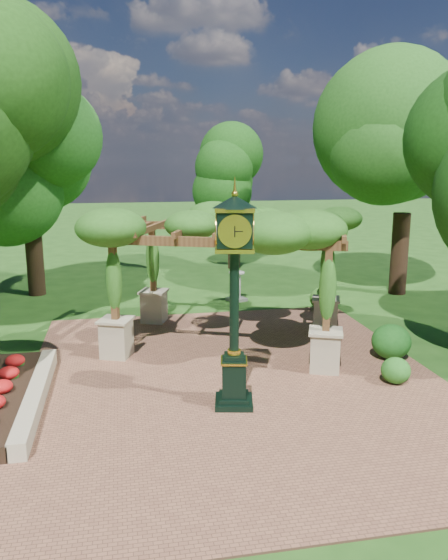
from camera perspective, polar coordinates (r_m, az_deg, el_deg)
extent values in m
plane|color=#1E4714|center=(12.72, 2.17, -12.14)|extent=(120.00, 120.00, 0.00)
cube|color=brown|center=(13.60, 1.21, -10.35)|extent=(10.00, 12.00, 0.04)
cube|color=#C6B793|center=(12.96, -19.02, -11.39)|extent=(0.35, 5.00, 0.40)
cube|color=black|center=(12.26, 1.04, -12.60)|extent=(0.96, 0.96, 0.12)
cube|color=black|center=(12.04, 1.05, -10.23)|extent=(0.60, 0.60, 0.92)
cube|color=gold|center=(11.88, 1.06, -8.42)|extent=(0.67, 0.67, 0.04)
cylinder|color=black|center=(11.48, 1.08, -2.24)|extent=(0.24, 0.24, 2.34)
cube|color=black|center=(11.19, 1.11, 5.33)|extent=(0.84, 0.84, 0.71)
cylinder|color=#EDE2C9|center=(10.83, 1.13, 5.10)|extent=(0.60, 0.15, 0.61)
cone|color=black|center=(11.14, 1.13, 8.19)|extent=(1.08, 1.08, 0.25)
sphere|color=gold|center=(11.13, 1.13, 8.97)|extent=(0.14, 0.14, 0.14)
cube|color=tan|center=(15.19, -11.17, -6.02)|extent=(0.94, 0.94, 1.01)
cube|color=brown|center=(14.77, -11.43, -0.15)|extent=(0.23, 0.23, 2.07)
cube|color=tan|center=(14.18, 10.51, -7.33)|extent=(0.94, 0.94, 1.01)
cube|color=brown|center=(13.74, 10.77, -1.07)|extent=(0.23, 0.23, 2.07)
cube|color=tan|center=(18.21, -7.32, -2.79)|extent=(0.94, 0.94, 1.01)
cube|color=brown|center=(17.86, -7.46, 2.14)|extent=(0.23, 0.23, 2.07)
cube|color=tan|center=(17.38, 10.55, -3.64)|extent=(0.94, 0.94, 1.01)
cube|color=brown|center=(17.01, 10.76, 1.52)|extent=(0.23, 0.23, 2.07)
cube|color=brown|center=(13.78, -0.75, 3.95)|extent=(6.09, 2.50, 0.25)
cube|color=brown|center=(17.05, 1.45, 5.57)|extent=(6.09, 2.50, 0.25)
ellipsoid|color=#265618|center=(15.37, 0.46, 5.96)|extent=(7.50, 6.10, 1.12)
cube|color=#98978F|center=(21.00, 1.33, -2.02)|extent=(0.82, 0.82, 0.11)
cylinder|color=#98978F|center=(20.88, 1.33, -0.66)|extent=(0.42, 0.42, 1.02)
cylinder|color=#98978F|center=(20.76, 1.34, 0.78)|extent=(0.78, 0.78, 0.06)
ellipsoid|color=#23611B|center=(13.88, 17.51, -8.99)|extent=(0.83, 0.83, 0.63)
ellipsoid|color=#1A5618|center=(15.44, 17.07, -6.17)|extent=(1.26, 1.26, 0.94)
ellipsoid|color=#336B1F|center=(19.84, 10.22, -1.92)|extent=(0.92, 0.92, 0.81)
cylinder|color=black|center=(22.93, -19.15, 2.13)|extent=(0.67, 0.67, 2.93)
ellipsoid|color=#205919|center=(22.61, -19.84, 11.60)|extent=(4.13, 4.13, 4.63)
cylinder|color=black|center=(27.13, 1.06, 3.90)|extent=(0.60, 0.60, 2.56)
ellipsoid|color=#153F0F|center=(26.84, 1.09, 10.88)|extent=(3.23, 3.23, 4.04)
cylinder|color=black|center=(22.93, 17.86, 2.63)|extent=(0.68, 0.68, 3.26)
ellipsoid|color=#204E16|center=(22.64, 18.58, 13.17)|extent=(5.46, 5.46, 5.15)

